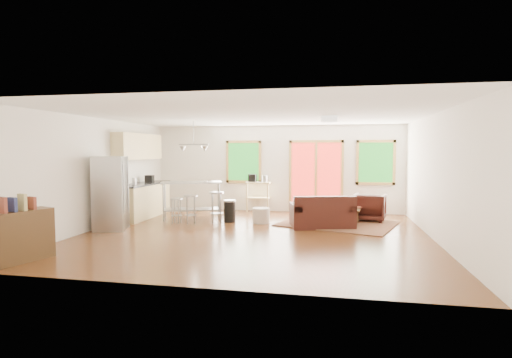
% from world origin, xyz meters
% --- Properties ---
extents(floor, '(7.50, 7.00, 0.02)m').
position_xyz_m(floor, '(0.00, 0.00, -0.01)').
color(floor, '#3D210E').
rests_on(floor, ground).
extents(ceiling, '(7.50, 7.00, 0.02)m').
position_xyz_m(ceiling, '(0.00, 0.00, 2.61)').
color(ceiling, white).
rests_on(ceiling, ground).
extents(back_wall, '(7.50, 0.02, 2.60)m').
position_xyz_m(back_wall, '(0.00, 3.51, 1.30)').
color(back_wall, white).
rests_on(back_wall, ground).
extents(left_wall, '(0.02, 7.00, 2.60)m').
position_xyz_m(left_wall, '(-3.76, 0.00, 1.30)').
color(left_wall, white).
rests_on(left_wall, ground).
extents(right_wall, '(0.02, 7.00, 2.60)m').
position_xyz_m(right_wall, '(3.76, 0.00, 1.30)').
color(right_wall, white).
rests_on(right_wall, ground).
extents(front_wall, '(7.50, 0.02, 2.60)m').
position_xyz_m(front_wall, '(0.00, -3.51, 1.30)').
color(front_wall, white).
rests_on(front_wall, ground).
extents(window_left, '(1.10, 0.05, 1.30)m').
position_xyz_m(window_left, '(-1.00, 3.46, 1.50)').
color(window_left, '#175016').
rests_on(window_left, back_wall).
extents(french_doors, '(1.60, 0.05, 2.10)m').
position_xyz_m(french_doors, '(1.20, 3.46, 1.10)').
color(french_doors, '#A52217').
rests_on(french_doors, back_wall).
extents(window_right, '(1.10, 0.05, 1.30)m').
position_xyz_m(window_right, '(2.90, 3.46, 1.50)').
color(window_right, '#175016').
rests_on(window_right, back_wall).
extents(rug, '(3.16, 2.78, 0.03)m').
position_xyz_m(rug, '(1.82, 1.60, 0.01)').
color(rug, '#475A32').
rests_on(rug, floor).
extents(loveseat, '(1.62, 1.16, 0.78)m').
position_xyz_m(loveseat, '(1.46, 1.11, 0.31)').
color(loveseat, black).
rests_on(loveseat, floor).
extents(coffee_table, '(1.03, 0.70, 0.39)m').
position_xyz_m(coffee_table, '(1.89, 1.67, 0.33)').
color(coffee_table, '#3D2916').
rests_on(coffee_table, floor).
extents(armchair, '(0.91, 0.87, 0.80)m').
position_xyz_m(armchair, '(2.65, 2.23, 0.40)').
color(armchair, black).
rests_on(armchair, floor).
extents(ottoman, '(0.75, 0.75, 0.43)m').
position_xyz_m(ottoman, '(1.20, 2.51, 0.22)').
color(ottoman, black).
rests_on(ottoman, floor).
extents(pouf, '(0.53, 0.53, 0.38)m').
position_xyz_m(pouf, '(-0.09, 1.43, 0.19)').
color(pouf, beige).
rests_on(pouf, floor).
extents(vase, '(0.24, 0.24, 0.31)m').
position_xyz_m(vase, '(1.87, 1.93, 0.51)').
color(vase, silver).
rests_on(vase, coffee_table).
extents(book, '(0.23, 0.05, 0.30)m').
position_xyz_m(book, '(2.18, 1.81, 0.55)').
color(book, brown).
rests_on(book, coffee_table).
extents(cabinets, '(0.64, 2.24, 2.30)m').
position_xyz_m(cabinets, '(-3.49, 1.70, 0.93)').
color(cabinets, '#D9C281').
rests_on(cabinets, floor).
extents(refrigerator, '(0.84, 0.82, 1.71)m').
position_xyz_m(refrigerator, '(-3.34, -0.10, 0.85)').
color(refrigerator, '#B7BABC').
rests_on(refrigerator, floor).
extents(island, '(1.72, 1.12, 1.01)m').
position_xyz_m(island, '(-2.02, 1.65, 0.69)').
color(island, '#B7BABC').
rests_on(island, floor).
extents(cup, '(0.16, 0.14, 0.13)m').
position_xyz_m(cup, '(-1.59, 1.55, 1.01)').
color(cup, white).
rests_on(cup, island).
extents(bar_stool_a, '(0.31, 0.31, 0.64)m').
position_xyz_m(bar_stool_a, '(-2.19, 0.98, 0.48)').
color(bar_stool_a, '#B7BABC').
rests_on(bar_stool_a, floor).
extents(bar_stool_b, '(0.45, 0.45, 0.73)m').
position_xyz_m(bar_stool_b, '(-1.80, 0.97, 0.54)').
color(bar_stool_b, '#B7BABC').
rests_on(bar_stool_b, floor).
extents(bar_stool_c, '(0.44, 0.44, 0.80)m').
position_xyz_m(bar_stool_c, '(-1.20, 1.22, 0.59)').
color(bar_stool_c, '#B7BABC').
rests_on(bar_stool_c, floor).
extents(trash_can, '(0.40, 0.40, 0.57)m').
position_xyz_m(trash_can, '(-0.90, 1.40, 0.29)').
color(trash_can, black).
rests_on(trash_can, floor).
extents(kitchen_cart, '(0.75, 0.49, 1.13)m').
position_xyz_m(kitchen_cart, '(-0.53, 3.35, 0.77)').
color(kitchen_cart, '#D9C281').
rests_on(kitchen_cart, floor).
extents(bookshelf, '(0.64, 1.02, 1.13)m').
position_xyz_m(bookshelf, '(-3.35, -2.81, 0.44)').
color(bookshelf, '#3D2916').
rests_on(bookshelf, floor).
extents(ceiling_flush, '(0.35, 0.35, 0.12)m').
position_xyz_m(ceiling_flush, '(1.60, 0.60, 2.53)').
color(ceiling_flush, white).
rests_on(ceiling_flush, ceiling).
extents(pendant_light, '(0.80, 0.18, 0.79)m').
position_xyz_m(pendant_light, '(-1.90, 1.50, 1.90)').
color(pendant_light, gray).
rests_on(pendant_light, ceiling).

